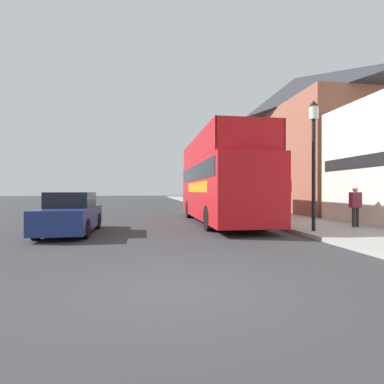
# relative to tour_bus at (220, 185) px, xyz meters

# --- Properties ---
(ground_plane) EXTENTS (144.00, 144.00, 0.00)m
(ground_plane) POSITION_rel_tour_bus_xyz_m (-3.06, 11.41, -1.88)
(ground_plane) COLOR #333335
(sidewalk) EXTENTS (3.64, 108.00, 0.14)m
(sidewalk) POSITION_rel_tour_bus_xyz_m (3.59, 8.41, -1.81)
(sidewalk) COLOR #999993
(sidewalk) RESTS_ON ground_plane
(brick_terrace_rear) EXTENTS (6.00, 16.22, 10.75)m
(brick_terrace_rear) POSITION_rel_tour_bus_xyz_m (8.41, 8.42, 3.50)
(brick_terrace_rear) COLOR #935642
(brick_terrace_rear) RESTS_ON ground_plane
(tour_bus) EXTENTS (2.62, 9.60, 4.12)m
(tour_bus) POSITION_rel_tour_bus_xyz_m (0.00, 0.00, 0.00)
(tour_bus) COLOR red
(tour_bus) RESTS_ON ground_plane
(parked_car_ahead_of_bus) EXTENTS (2.01, 4.55, 1.40)m
(parked_car_ahead_of_bus) POSITION_rel_tour_bus_xyz_m (0.59, 7.96, -1.22)
(parked_car_ahead_of_bus) COLOR silver
(parked_car_ahead_of_bus) RESTS_ON ground_plane
(parked_car_far_side) EXTENTS (1.78, 4.36, 1.52)m
(parked_car_far_side) POSITION_rel_tour_bus_xyz_m (-6.34, -2.74, -1.17)
(parked_car_far_side) COLOR navy
(parked_car_far_side) RESTS_ON ground_plane
(pedestrian_third) EXTENTS (0.42, 0.23, 1.59)m
(pedestrian_third) POSITION_rel_tour_bus_xyz_m (4.59, -3.66, -0.78)
(pedestrian_third) COLOR #232328
(pedestrian_third) RESTS_ON sidewalk
(lamp_post_nearest) EXTENTS (0.35, 0.35, 4.67)m
(lamp_post_nearest) POSITION_rel_tour_bus_xyz_m (2.34, -4.43, 1.48)
(lamp_post_nearest) COLOR black
(lamp_post_nearest) RESTS_ON sidewalk
(lamp_post_second) EXTENTS (0.35, 0.35, 4.43)m
(lamp_post_second) POSITION_rel_tour_bus_xyz_m (2.35, 4.24, 1.33)
(lamp_post_second) COLOR black
(lamp_post_second) RESTS_ON sidewalk
(lamp_post_third) EXTENTS (0.35, 0.35, 4.40)m
(lamp_post_third) POSITION_rel_tour_bus_xyz_m (2.16, 12.91, 1.32)
(lamp_post_third) COLOR black
(lamp_post_third) RESTS_ON sidewalk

